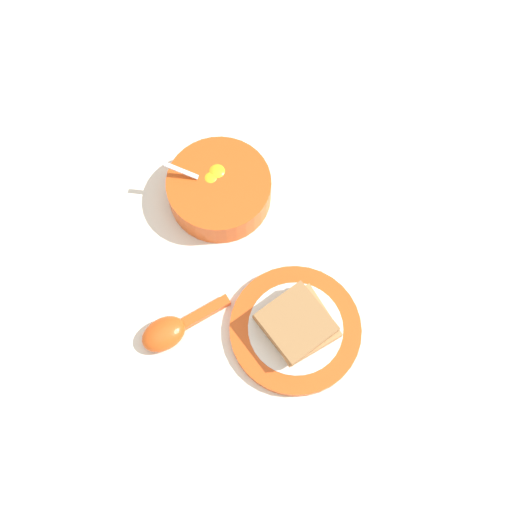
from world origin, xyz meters
TOP-DOWN VIEW (x-y plane):
  - ground_plane at (0.00, 0.00)m, footprint 3.00×3.00m
  - egg_bowl at (-0.11, -0.17)m, footprint 0.16×0.16m
  - toast_plate at (-0.15, 0.07)m, footprint 0.19×0.19m
  - toast_sandwich at (-0.15, 0.07)m, footprint 0.11×0.11m
  - soup_spoon at (0.02, 0.02)m, footprint 0.14×0.06m

SIDE VIEW (x-z plane):
  - ground_plane at x=0.00m, z-range 0.00..0.00m
  - toast_plate at x=-0.15m, z-range 0.00..0.02m
  - soup_spoon at x=0.02m, z-range 0.00..0.03m
  - egg_bowl at x=-0.11m, z-range -0.01..0.06m
  - toast_sandwich at x=-0.15m, z-range 0.02..0.05m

